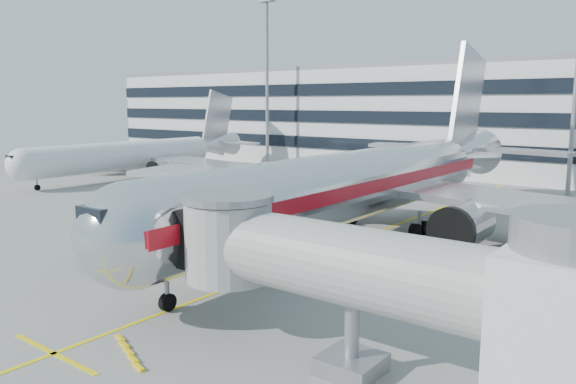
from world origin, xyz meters
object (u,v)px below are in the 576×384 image
Objects in this scene: cargo_container_front at (153,239)px; ramp_worker at (153,258)px; cargo_container_right at (148,230)px; cargo_container_left at (136,221)px; main_jet at (369,181)px; belt_loader at (205,250)px; baggage_tug at (99,250)px.

ramp_worker is (4.27, -3.46, 0.17)m from cargo_container_front.
cargo_container_right is 2.69m from cargo_container_front.
ramp_worker reaches higher than cargo_container_right.
ramp_worker is at bearing -32.72° from cargo_container_left.
cargo_container_front reaches higher than cargo_container_left.
ramp_worker is at bearing -36.53° from cargo_container_right.
main_jet is 16.76m from cargo_container_right.
cargo_container_right is at bearing 172.08° from belt_loader.
main_jet is at bearing 22.58° from ramp_worker.
cargo_container_right is 1.00× the size of cargo_container_front.
belt_loader reaches higher than ramp_worker.
cargo_container_right is (-11.78, -11.46, -3.31)m from main_jet.
cargo_container_left is (-15.67, -9.60, -3.45)m from main_jet.
cargo_container_front is at bearing 91.31° from ramp_worker.
cargo_container_left is (-5.85, 7.34, -0.08)m from baggage_tug.
cargo_container_front is (2.29, -1.41, -0.10)m from cargo_container_right.
cargo_container_left is 0.85× the size of ramp_worker.
baggage_tug is 9.39m from cargo_container_left.
cargo_container_right is at bearing 93.76° from ramp_worker.
cargo_container_left is at bearing 152.20° from cargo_container_front.
belt_loader is 1.85× the size of baggage_tug.
ramp_worker is at bearing -38.98° from cargo_container_front.
cargo_container_right is (-1.95, 5.49, 0.06)m from baggage_tug.
main_jet is 16.34m from cargo_container_front.
belt_loader is at bearing 35.25° from ramp_worker.
baggage_tug is at bearing -94.73° from cargo_container_front.
main_jet is at bearing 68.59° from belt_loader.
cargo_container_front is (6.19, -3.26, 0.04)m from cargo_container_left.
belt_loader reaches higher than baggage_tug.
belt_loader is at bearing -7.92° from cargo_container_right.
main_jet is 24.99× the size of cargo_container_front.
cargo_container_front is (-4.62, -0.44, 0.11)m from belt_loader.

